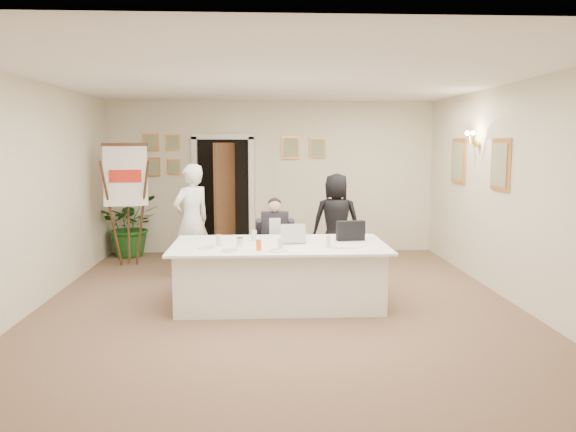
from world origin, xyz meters
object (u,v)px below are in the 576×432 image
(standing_man, at_px, (192,221))
(paper_stack, at_px, (344,247))
(steel_jug, at_px, (240,242))
(seated_man, at_px, (275,240))
(flip_chart, at_px, (127,211))
(laptop, at_px, (293,232))
(potted_palm, at_px, (131,225))
(laptop_bag, at_px, (351,231))
(standing_woman, at_px, (336,221))
(conference_table, at_px, (279,273))
(oj_glass, at_px, (259,245))

(standing_man, distance_m, paper_stack, 2.79)
(steel_jug, bearing_deg, seated_man, 69.71)
(flip_chart, height_order, laptop, flip_chart)
(seated_man, xyz_separation_m, potted_palm, (-2.53, 2.09, -0.06))
(laptop_bag, bearing_deg, seated_man, 131.11)
(laptop, bearing_deg, potted_palm, 126.50)
(standing_man, xyz_separation_m, paper_stack, (2.06, -1.88, -0.07))
(flip_chart, distance_m, laptop_bag, 3.98)
(standing_woman, bearing_deg, potted_palm, -13.88)
(laptop, bearing_deg, seated_man, 96.33)
(standing_man, bearing_deg, conference_table, 87.65)
(flip_chart, xyz_separation_m, oj_glass, (2.17, -2.77, -0.08))
(laptop_bag, bearing_deg, steel_jug, -171.95)
(standing_woman, xyz_separation_m, oj_glass, (-1.25, -2.42, 0.06))
(standing_woman, bearing_deg, flip_chart, -1.10)
(seated_man, bearing_deg, laptop_bag, -38.32)
(seated_man, height_order, steel_jug, seated_man)
(standing_woman, bearing_deg, paper_stack, 89.30)
(standing_man, relative_size, laptop_bag, 4.69)
(flip_chart, relative_size, standing_man, 1.16)
(steel_jug, bearing_deg, potted_palm, 121.81)
(seated_man, relative_size, oj_glass, 9.72)
(standing_man, height_order, paper_stack, standing_man)
(standing_man, relative_size, laptop, 5.01)
(flip_chart, relative_size, oj_glass, 15.33)
(conference_table, distance_m, standing_woman, 2.25)
(standing_man, distance_m, steel_jug, 1.91)
(flip_chart, xyz_separation_m, laptop, (2.60, -2.25, -0.01))
(flip_chart, distance_m, paper_stack, 4.15)
(flip_chart, height_order, standing_man, flip_chart)
(standing_woman, bearing_deg, conference_table, 68.11)
(standing_woman, distance_m, steel_jug, 2.60)
(steel_jug, bearing_deg, laptop_bag, 14.10)
(standing_woman, relative_size, laptop_bag, 4.24)
(standing_woman, bearing_deg, oj_glass, 67.41)
(standing_man, distance_m, laptop_bag, 2.61)
(steel_jug, bearing_deg, paper_stack, -6.44)
(laptop_bag, bearing_deg, potted_palm, 133.49)
(flip_chart, xyz_separation_m, standing_man, (1.15, -0.75, -0.06))
(standing_man, relative_size, potted_palm, 1.52)
(potted_palm, xyz_separation_m, paper_stack, (3.33, -3.48, 0.22))
(oj_glass, relative_size, steel_jug, 1.18)
(flip_chart, xyz_separation_m, potted_palm, (-0.13, 0.85, -0.35))
(conference_table, xyz_separation_m, standing_man, (-1.28, 1.58, 0.47))
(conference_table, height_order, flip_chart, flip_chart)
(steel_jug, bearing_deg, flip_chart, 127.88)
(flip_chart, height_order, laptop_bag, flip_chart)
(paper_stack, height_order, steel_jug, steel_jug)
(conference_table, bearing_deg, flip_chart, 136.18)
(standing_woman, distance_m, oj_glass, 2.72)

